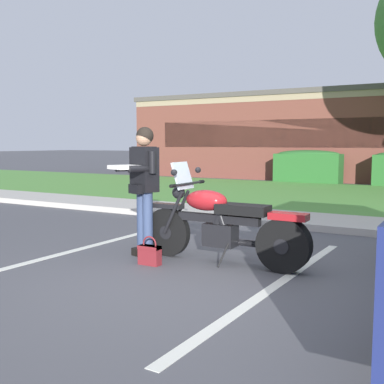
# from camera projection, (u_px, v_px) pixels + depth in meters

# --- Properties ---
(ground_plane) EXTENTS (140.00, 140.00, 0.00)m
(ground_plane) POSITION_uv_depth(u_px,v_px,m) (202.00, 279.00, 5.14)
(ground_plane) COLOR #4C4C51
(curb_strip) EXTENTS (60.00, 0.20, 0.12)m
(curb_strip) POSITION_uv_depth(u_px,v_px,m) (296.00, 226.00, 8.13)
(curb_strip) COLOR #B7B2A8
(curb_strip) RESTS_ON ground
(concrete_walk) EXTENTS (60.00, 1.50, 0.08)m
(concrete_walk) POSITION_uv_depth(u_px,v_px,m) (309.00, 220.00, 8.87)
(concrete_walk) COLOR #B7B2A8
(concrete_walk) RESTS_ON ground
(grass_lawn) EXTENTS (60.00, 7.39, 0.06)m
(grass_lawn) POSITION_uv_depth(u_px,v_px,m) (353.00, 197.00, 12.72)
(grass_lawn) COLOR #518E3D
(grass_lawn) RESTS_ON ground
(stall_stripe_0) EXTENTS (0.31, 4.40, 0.01)m
(stall_stripe_0) POSITION_uv_depth(u_px,v_px,m) (67.00, 252.00, 6.39)
(stall_stripe_0) COLOR silver
(stall_stripe_0) RESTS_ON ground
(stall_stripe_1) EXTENTS (0.31, 4.40, 0.01)m
(stall_stripe_1) POSITION_uv_depth(u_px,v_px,m) (277.00, 285.00, 4.92)
(stall_stripe_1) COLOR silver
(stall_stripe_1) RESTS_ON ground
(motorcycle) EXTENTS (2.24, 0.82, 1.26)m
(motorcycle) POSITION_uv_depth(u_px,v_px,m) (228.00, 225.00, 5.73)
(motorcycle) COLOR black
(motorcycle) RESTS_ON ground
(rider_person) EXTENTS (0.56, 0.66, 1.70)m
(rider_person) POSITION_uv_depth(u_px,v_px,m) (143.00, 180.00, 6.11)
(rider_person) COLOR black
(rider_person) RESTS_ON ground
(handbag) EXTENTS (0.28, 0.13, 0.36)m
(handbag) POSITION_uv_depth(u_px,v_px,m) (150.00, 253.00, 5.73)
(handbag) COLOR maroon
(handbag) RESTS_ON ground
(hedge_left) EXTENTS (2.40, 0.90, 1.24)m
(hedge_left) POSITION_uv_depth(u_px,v_px,m) (308.00, 166.00, 17.28)
(hedge_left) COLOR #286028
(hedge_left) RESTS_ON ground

